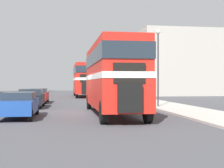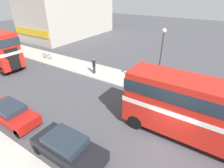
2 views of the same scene
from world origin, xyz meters
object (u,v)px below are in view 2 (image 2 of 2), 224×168
object	(u,v)px
car_parked_mid	(68,148)
street_lamp	(161,53)
car_parked_far	(11,113)
double_decker_bus	(210,111)
bicycle_on_pavement	(47,56)
pedestrian_walking	(94,65)

from	to	relation	value
car_parked_mid	street_lamp	bearing A→B (deg)	-10.21
car_parked_far	street_lamp	xyz separation A→B (m)	(9.50, -7.54, 3.23)
double_decker_bus	bicycle_on_pavement	distance (m)	21.42
double_decker_bus	street_lamp	bearing A→B (deg)	46.95
pedestrian_walking	street_lamp	xyz separation A→B (m)	(-0.33, -7.55, 2.82)
car_parked_far	pedestrian_walking	size ratio (longest dim) A/B	2.54
street_lamp	double_decker_bus	bearing A→B (deg)	-133.05
bicycle_on_pavement	street_lamp	bearing A→B (deg)	-92.36
car_parked_mid	street_lamp	size ratio (longest dim) A/B	0.75
bicycle_on_pavement	street_lamp	distance (m)	16.61
pedestrian_walking	bicycle_on_pavement	xyz separation A→B (m)	(0.34, 8.68, -0.65)
double_decker_bus	car_parked_far	distance (m)	13.29
car_parked_mid	street_lamp	xyz separation A→B (m)	(9.58, -1.72, 3.21)
double_decker_bus	pedestrian_walking	bearing A→B (deg)	69.31
car_parked_far	bicycle_on_pavement	xyz separation A→B (m)	(10.17, 8.69, -0.24)
pedestrian_walking	bicycle_on_pavement	size ratio (longest dim) A/B	1.02
car_parked_far	bicycle_on_pavement	world-z (taller)	car_parked_far
car_parked_far	pedestrian_walking	world-z (taller)	pedestrian_walking
street_lamp	car_parked_mid	bearing A→B (deg)	169.79
car_parked_far	bicycle_on_pavement	bearing A→B (deg)	40.50
car_parked_far	pedestrian_walking	bearing A→B (deg)	0.02
street_lamp	car_parked_far	bearing A→B (deg)	141.56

